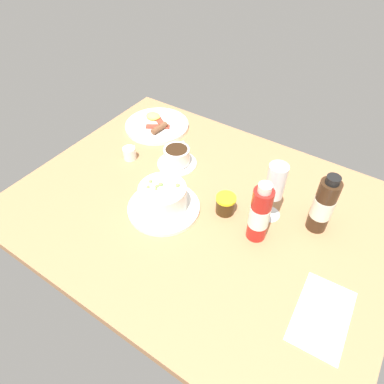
{
  "coord_description": "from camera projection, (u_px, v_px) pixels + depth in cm",
  "views": [
    {
      "loc": [
        36.7,
        -59.87,
        74.43
      ],
      "look_at": [
        -2.82,
        -0.67,
        4.87
      ],
      "focal_mm": 32.0,
      "sensor_mm": 36.0,
      "label": 1
    }
  ],
  "objects": [
    {
      "name": "jam_jar",
      "position": [
        226.0,
        204.0,
        0.99
      ],
      "size": [
        5.85,
        5.85,
        5.76
      ],
      "color": "#37240E",
      "rests_on": "ground_plane"
    },
    {
      "name": "creamer_jug",
      "position": [
        130.0,
        153.0,
        1.17
      ],
      "size": [
        4.3,
        5.23,
        4.95
      ],
      "color": "white",
      "rests_on": "ground_plane"
    },
    {
      "name": "cutlery_setting",
      "position": [
        323.0,
        314.0,
        0.78
      ],
      "size": [
        12.7,
        20.03,
        0.9
      ],
      "color": "white",
      "rests_on": "ground_plane"
    },
    {
      "name": "sauce_bottle_brown",
      "position": [
        323.0,
        205.0,
        0.91
      ],
      "size": [
        5.65,
        5.65,
        18.68
      ],
      "color": "#382314",
      "rests_on": "ground_plane"
    },
    {
      "name": "ground_plane",
      "position": [
        201.0,
        209.0,
        1.03
      ],
      "size": [
        110.0,
        84.0,
        3.0
      ],
      "primitive_type": "cube",
      "color": "#A8754C"
    },
    {
      "name": "wine_glass",
      "position": [
        275.0,
        184.0,
        0.91
      ],
      "size": [
        6.53,
        6.53,
        18.29
      ],
      "color": "white",
      "rests_on": "ground_plane"
    },
    {
      "name": "breakfast_plate",
      "position": [
        157.0,
        125.0,
        1.32
      ],
      "size": [
        24.23,
        24.23,
        3.7
      ],
      "color": "white",
      "rests_on": "ground_plane"
    },
    {
      "name": "coffee_cup",
      "position": [
        177.0,
        157.0,
        1.14
      ],
      "size": [
        13.25,
        13.67,
        6.24
      ],
      "color": "white",
      "rests_on": "ground_plane"
    },
    {
      "name": "sauce_bottle_red",
      "position": [
        260.0,
        214.0,
        0.88
      ],
      "size": [
        5.43,
        5.43,
        19.02
      ],
      "color": "#B21E19",
      "rests_on": "ground_plane"
    },
    {
      "name": "porridge_bowl",
      "position": [
        163.0,
        199.0,
        0.98
      ],
      "size": [
        21.24,
        21.24,
        9.46
      ],
      "color": "white",
      "rests_on": "ground_plane"
    }
  ]
}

